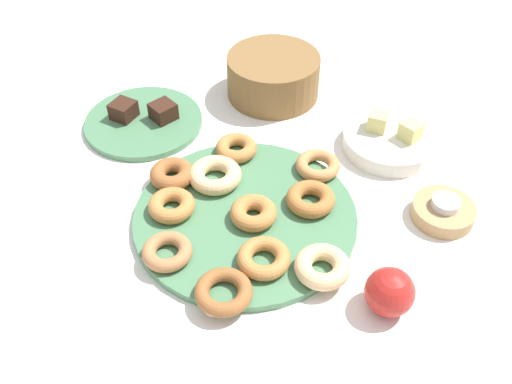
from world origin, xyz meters
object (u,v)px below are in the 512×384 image
Objects in this scene: donut_0 at (167,252)px; basket at (273,76)px; donut_3 at (311,199)px; apple at (390,292)px; donut_1 at (236,148)px; donut_5 at (172,174)px; cake_plate at (144,122)px; candle_holder at (443,212)px; donut_6 at (318,165)px; donut_10 at (223,292)px; melon_chunk_left at (378,121)px; fruit_bowl at (389,141)px; donut_7 at (322,267)px; donut_9 at (215,175)px; melon_chunk_right at (411,131)px; brownie_near at (123,110)px; donut_plate at (245,217)px; tealight at (446,203)px; donut_8 at (254,212)px; donut_4 at (172,205)px; donut_2 at (264,258)px.

basket is (-0.16, 0.49, 0.02)m from donut_0.
donut_3 is 1.15× the size of apple.
donut_5 is (-0.04, -0.13, 0.00)m from donut_1.
candle_holder is (0.61, 0.15, 0.01)m from cake_plate.
donut_10 is at bearing -80.81° from donut_6.
donut_5 is 0.42m from melon_chunk_left.
donut_7 is at bearing -77.44° from fruit_bowl.
basket is 0.26m from melon_chunk_left.
donut_6 and donut_10 have the same top height.
basket is at bearing 120.15° from donut_10.
donut_9 is 2.70× the size of melon_chunk_right.
donut_plate is at bearing -8.79° from brownie_near.
melon_chunk_left reaches higher than donut_1.
donut_9 reaches higher than donut_7.
donut_10 is (0.01, -0.24, -0.00)m from donut_3.
tealight is at bearing -28.65° from melon_chunk_left.
cake_plate is (-0.24, 0.05, -0.02)m from donut_9.
donut_8 is (0.06, 0.15, 0.00)m from donut_0.
basket is (-0.37, 0.36, 0.02)m from donut_7.
donut_9 is 0.48× the size of basket.
donut_8 is 0.40× the size of basket.
donut_plate is at bearing -59.38° from basket.
donut_0 is 0.95× the size of donut_3.
donut_9 is at bearing 162.59° from donut_plate.
tealight is at bearing 29.44° from donut_5.
donut_5 is at bearing -155.26° from donut_3.
donut_1 is 0.16m from donut_6.
brownie_near is at bearing 154.09° from donut_4.
donut_6 is 1.79× the size of brownie_near.
donut_2 is 1.75× the size of tealight.
donut_6 is 0.45× the size of fruit_bowl.
brownie_near is (-0.45, -0.03, 0.00)m from donut_3.
fruit_bowl is at bearing 88.70° from donut_10.
donut_7 is 0.11m from apple.
donut_7 is at bearing 27.39° from donut_2.
donut_0 is at bearing -105.42° from fruit_bowl.
donut_2 is 0.46m from cake_plate.
cake_plate is at bearing 143.04° from donut_0.
cake_plate is (-0.43, 0.14, -0.02)m from donut_2.
melon_chunk_left is at bearing 82.07° from donut_8.
fruit_bowl is at bearing 29.99° from brownie_near.
basket is 2.67× the size of apple.
fruit_bowl is (0.19, 0.30, -0.01)m from donut_9.
donut_6 is at bearing 44.92° from donut_5.
donut_3 is 0.24m from fruit_bowl.
donut_7 is 0.28m from donut_9.
melon_chunk_left is at bearing -167.91° from melon_chunk_right.
brownie_near is (-0.22, 0.08, 0.00)m from donut_5.
brownie_near is at bearing -148.22° from melon_chunk_left.
apple is (0.38, -0.04, 0.01)m from donut_9.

